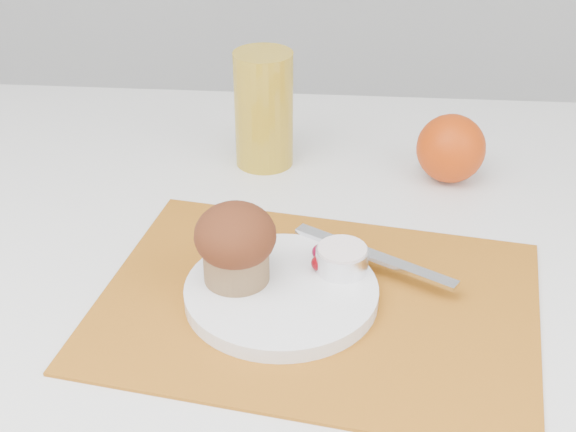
# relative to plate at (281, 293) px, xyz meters

# --- Properties ---
(placemat) EXTENTS (0.46, 0.37, 0.00)m
(placemat) POSITION_rel_plate_xyz_m (0.04, -0.00, -0.01)
(placemat) COLOR #AF6318
(placemat) RESTS_ON table
(plate) EXTENTS (0.22, 0.22, 0.02)m
(plate) POSITION_rel_plate_xyz_m (0.00, 0.00, 0.00)
(plate) COLOR white
(plate) RESTS_ON placemat
(ramekin) EXTENTS (0.07, 0.07, 0.02)m
(ramekin) POSITION_rel_plate_xyz_m (0.06, 0.03, 0.02)
(ramekin) COLOR white
(ramekin) RESTS_ON plate
(cream) EXTENTS (0.06, 0.06, 0.01)m
(cream) POSITION_rel_plate_xyz_m (0.06, 0.03, 0.03)
(cream) COLOR white
(cream) RESTS_ON ramekin
(raspberry_near) EXTENTS (0.02, 0.02, 0.02)m
(raspberry_near) POSITION_rel_plate_xyz_m (0.04, 0.05, 0.02)
(raspberry_near) COLOR #5A0219
(raspberry_near) RESTS_ON plate
(raspberry_far) EXTENTS (0.02, 0.02, 0.02)m
(raspberry_far) POSITION_rel_plate_xyz_m (0.04, 0.03, 0.02)
(raspberry_far) COLOR #5B0208
(raspberry_far) RESTS_ON plate
(butter_knife) EXTENTS (0.17, 0.11, 0.00)m
(butter_knife) POSITION_rel_plate_xyz_m (0.09, 0.06, 0.01)
(butter_knife) COLOR silver
(butter_knife) RESTS_ON plate
(orange) EXTENTS (0.08, 0.08, 0.08)m
(orange) POSITION_rel_plate_xyz_m (0.18, 0.27, 0.03)
(orange) COLOR #D03F07
(orange) RESTS_ON table
(juice_glass) EXTENTS (0.09, 0.09, 0.15)m
(juice_glass) POSITION_rel_plate_xyz_m (-0.05, 0.29, 0.06)
(juice_glass) COLOR gold
(juice_glass) RESTS_ON table
(muffin) EXTENTS (0.08, 0.08, 0.08)m
(muffin) POSITION_rel_plate_xyz_m (-0.04, 0.01, 0.05)
(muffin) COLOR olive
(muffin) RESTS_ON plate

